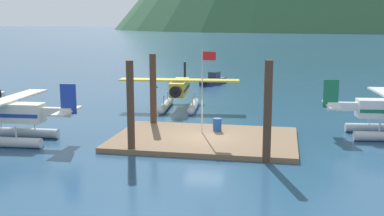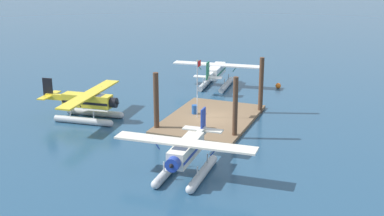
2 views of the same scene
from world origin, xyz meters
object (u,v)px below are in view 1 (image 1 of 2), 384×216
Objects in this scene: boat_navy_open_north at (214,80)px; seaplane_yellow_bow_left at (180,91)px; seaplane_cream_port_aft at (7,118)px; flagpole at (204,81)px; fuel_drum at (217,125)px.

seaplane_yellow_bow_left is at bearing -91.59° from boat_navy_open_north.
boat_navy_open_north is (8.84, 30.61, -1.09)m from seaplane_cream_port_aft.
flagpole is 27.31m from boat_navy_open_north.
seaplane_cream_port_aft is at bearing -163.07° from flagpole.
seaplane_yellow_bow_left reaches higher than fuel_drum.
flagpole is 1.20× the size of boat_navy_open_north.
fuel_drum is at bearing -63.06° from seaplane_yellow_bow_left.
fuel_drum is 0.08× the size of seaplane_cream_port_aft.
fuel_drum is 0.08× the size of seaplane_yellow_bow_left.
flagpole is 0.53× the size of seaplane_cream_port_aft.
fuel_drum is at bearing -81.04° from boat_navy_open_north.
fuel_drum is 13.71m from seaplane_cream_port_aft.
boat_navy_open_north is (-3.33, 26.90, -3.31)m from flagpole.
seaplane_yellow_bow_left is (-3.81, 9.71, -2.22)m from flagpole.
boat_navy_open_north is (-4.15, 26.29, -0.25)m from fuel_drum.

